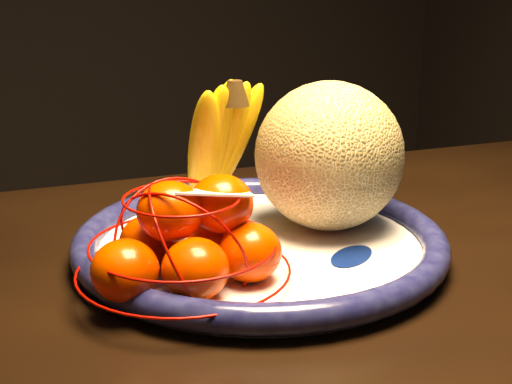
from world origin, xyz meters
name	(u,v)px	position (x,y,z in m)	size (l,w,h in m)	color
fruit_bowl	(260,242)	(0.16, 0.21, 0.76)	(0.40, 0.40, 0.03)	white
cantaloupe	(329,156)	(0.25, 0.22, 0.85)	(0.17, 0.17, 0.17)	olive
banana_bunch	(216,145)	(0.14, 0.29, 0.86)	(0.12, 0.12, 0.18)	yellow
mandarin_bag	(189,242)	(0.06, 0.15, 0.80)	(0.24, 0.24, 0.13)	#FF4600
price_tag	(213,193)	(0.08, 0.14, 0.85)	(0.07, 0.03, 0.00)	white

